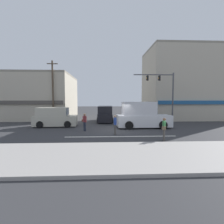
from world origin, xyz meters
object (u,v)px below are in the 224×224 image
utility_pole_near_left (53,91)px  van_crossing_leftbound (105,114)px  van_crossing_center (55,118)px  pedestrian_far_side (85,121)px  traffic_light_mast (165,90)px  box_truck_crossing_rightbound (142,116)px  pedestrian_mid_crossing (115,124)px  pedestrian_foreground_with_bag (164,128)px

utility_pole_near_left → van_crossing_leftbound: size_ratio=1.72×
van_crossing_center → pedestrian_far_side: 4.62m
traffic_light_mast → van_crossing_leftbound: (-7.20, 2.37, -3.17)m
box_truck_crossing_rightbound → van_crossing_center: 9.53m
van_crossing_leftbound → pedestrian_mid_crossing: van_crossing_leftbound is taller
van_crossing_leftbound → pedestrian_far_side: bearing=-106.8°
box_truck_crossing_rightbound → pedestrian_mid_crossing: size_ratio=3.39×
traffic_light_mast → pedestrian_far_side: bearing=-154.9°
utility_pole_near_left → van_crossing_leftbound: 7.54m
box_truck_crossing_rightbound → van_crossing_center: box_truck_crossing_rightbound is taller
van_crossing_center → pedestrian_far_side: (3.60, -2.90, -0.05)m
traffic_light_mast → pedestrian_foreground_with_bag: 9.66m
van_crossing_center → pedestrian_far_side: van_crossing_center is taller
pedestrian_foreground_with_bag → utility_pole_near_left: bearing=134.9°
utility_pole_near_left → pedestrian_far_side: 8.89m
van_crossing_leftbound → pedestrian_foreground_with_bag: size_ratio=2.79×
utility_pole_near_left → box_truck_crossing_rightbound: size_ratio=1.42×
box_truck_crossing_rightbound → pedestrian_far_side: bearing=-164.5°
traffic_light_mast → van_crossing_center: (-12.82, -1.42, -3.17)m
box_truck_crossing_rightbound → van_crossing_center: size_ratio=1.21×
box_truck_crossing_rightbound → van_crossing_center: (-9.44, 1.27, -0.25)m
van_crossing_leftbound → traffic_light_mast: bearing=-18.2°
traffic_light_mast → pedestrian_foreground_with_bag: size_ratio=3.71×
pedestrian_mid_crossing → van_crossing_center: bearing=143.4°
utility_pole_near_left → pedestrian_mid_crossing: size_ratio=4.80×
traffic_light_mast → van_crossing_leftbound: size_ratio=1.33×
pedestrian_far_side → box_truck_crossing_rightbound: bearing=15.5°
utility_pole_near_left → pedestrian_mid_crossing: bearing=-48.5°
pedestrian_mid_crossing → pedestrian_foreground_with_bag: bearing=-35.5°
traffic_light_mast → pedestrian_far_side: (-9.22, -4.32, -3.22)m
pedestrian_mid_crossing → pedestrian_far_side: 3.35m
van_crossing_center → box_truck_crossing_rightbound: bearing=-7.7°
traffic_light_mast → box_truck_crossing_rightbound: (-3.38, -2.69, -2.92)m
utility_pole_near_left → van_crossing_leftbound: (6.84, -0.06, -3.15)m
van_crossing_leftbound → van_crossing_center: size_ratio=0.99×
traffic_light_mast → van_crossing_center: 13.28m
van_crossing_leftbound → box_truck_crossing_rightbound: 6.35m
box_truck_crossing_rightbound → pedestrian_foreground_with_bag: bearing=-86.8°
pedestrian_foreground_with_bag → pedestrian_far_side: bearing=145.3°
van_crossing_leftbound → pedestrian_foreground_with_bag: 11.72m
traffic_light_mast → pedestrian_mid_crossing: traffic_light_mast is taller
box_truck_crossing_rightbound → pedestrian_far_side: 6.07m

